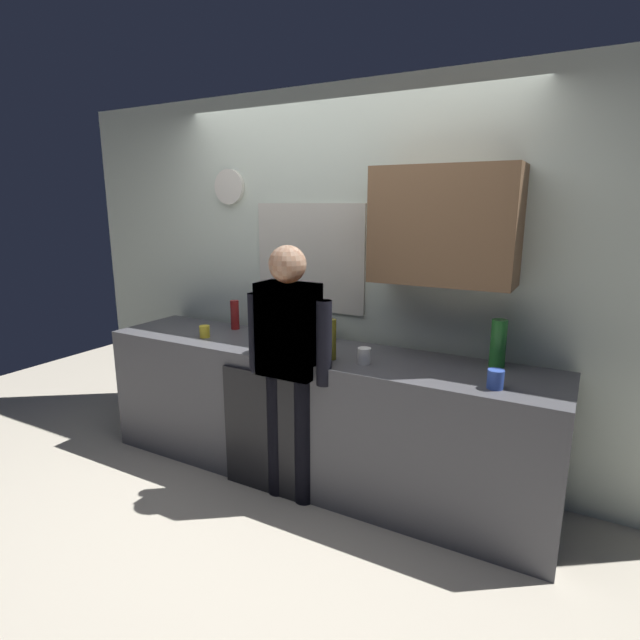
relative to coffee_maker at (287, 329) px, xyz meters
The scene contains 16 objects.
ground_plane 1.07m from the coffee_maker, 54.94° to the right, with size 8.00×8.00×0.00m, color beige.
kitchen_counter 0.62m from the coffee_maker, 45.39° to the left, with size 3.09×0.64×0.90m, color #4C4C51.
dishwasher_panel 0.68m from the coffee_maker, 110.26° to the right, with size 0.56×0.02×0.81m, color black.
back_wall_assembly 0.65m from the coffee_maker, 67.97° to the left, with size 4.69×0.42×2.60m.
coffee_maker is the anchor object (origin of this frame).
bottle_olive_oil 0.32m from the coffee_maker, ahead, with size 0.06×0.06×0.25m, color olive.
bottle_red_vinegar 0.74m from the coffee_maker, 154.87° to the left, with size 0.06×0.06×0.22m, color maroon.
bottle_clear_soda 1.28m from the coffee_maker, 15.09° to the left, with size 0.09×0.09×0.28m, color #2D8C33.
cup_white_mug 0.54m from the coffee_maker, ahead, with size 0.08×0.08×0.10m, color white.
cup_yellow_cup 0.71m from the coffee_maker, behind, with size 0.07×0.07×0.09m, color yellow.
cup_blue_mug 1.29m from the coffee_maker, ahead, with size 0.08×0.08×0.10m, color #3351B2.
mixing_bowl 0.48m from the coffee_maker, 140.13° to the left, with size 0.22×0.22×0.08m, color #4C72A5.
potted_plant 0.24m from the coffee_maker, 125.75° to the left, with size 0.15×0.15×0.23m.
storage_canister 0.36m from the coffee_maker, 80.63° to the left, with size 0.14×0.14×0.17m, color silver.
person_at_sink 0.24m from the coffee_maker, 54.94° to the right, with size 0.57×0.22×1.60m.
person_guest 0.24m from the coffee_maker, 54.94° to the right, with size 0.57×0.22×1.60m.
Camera 1 is at (1.56, -2.43, 1.83)m, focal length 28.17 mm.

